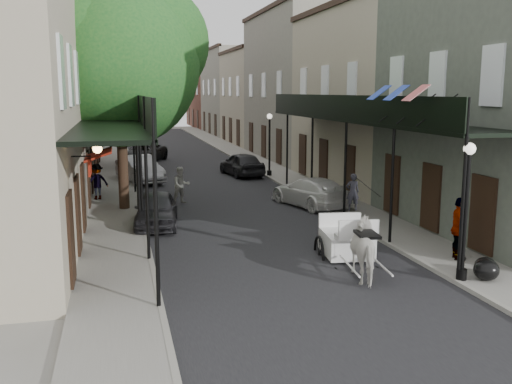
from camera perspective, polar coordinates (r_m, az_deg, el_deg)
ground at (r=16.59m, az=3.84°, el=-8.04°), size 140.00×140.00×0.00m
road at (r=35.73m, az=-5.86°, el=1.72°), size 8.00×90.00×0.01m
sidewalk_left at (r=35.39m, az=-13.91°, el=1.49°), size 2.20×90.00×0.12m
sidewalk_right at (r=36.73m, az=1.89°, el=2.08°), size 2.20×90.00×0.12m
building_row_left at (r=45.19m, az=-18.83°, el=9.65°), size 5.00×80.00×10.50m
building_row_right at (r=46.98m, az=2.89°, el=10.16°), size 5.00×80.00×10.50m
gallery_left at (r=22.03m, az=-13.78°, el=6.92°), size 2.20×18.05×4.88m
gallery_right at (r=24.03m, az=9.89°, el=7.29°), size 2.20×18.05×4.88m
tree_near at (r=25.25m, az=-12.66°, el=12.86°), size 7.31×6.80×9.63m
tree_far at (r=39.21m, az=-13.15°, el=10.79°), size 6.45×6.00×8.61m
lamppost_right_near at (r=16.08m, az=20.23°, el=-1.68°), size 0.32×0.32×3.71m
lamppost_left at (r=21.27m, az=-11.69°, el=1.47°), size 0.32×0.32×3.71m
lamppost_right_far at (r=34.35m, az=1.36°, el=4.87°), size 0.32×0.32×3.71m
horse at (r=16.10m, az=11.11°, el=-5.73°), size 1.13×2.04×1.64m
carriage at (r=18.42m, az=8.75°, el=-2.87°), size 1.87×2.58×2.75m
pedestrian_walking at (r=26.54m, az=-7.49°, el=0.67°), size 0.97×0.84×1.72m
pedestrian_sidewalk_left at (r=27.78m, az=-15.63°, el=1.00°), size 1.23×0.94×1.68m
pedestrian_sidewalk_right at (r=18.23m, az=19.63°, el=-3.46°), size 0.82×1.21×1.91m
car_left_near at (r=22.26m, az=-9.93°, el=-1.72°), size 1.99×4.04×1.32m
car_left_mid at (r=33.35m, az=-11.55°, el=2.28°), size 2.77×4.86×1.51m
car_left_far at (r=42.80m, az=-11.18°, el=3.88°), size 4.08×5.49×1.39m
car_right_near at (r=25.85m, az=5.46°, el=0.01°), size 3.02×4.90×1.32m
car_right_far at (r=35.10m, az=-1.45°, el=2.81°), size 2.35×4.50×1.46m
trash_bags at (r=16.87m, az=22.01°, el=-7.09°), size 0.94×1.09×0.58m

